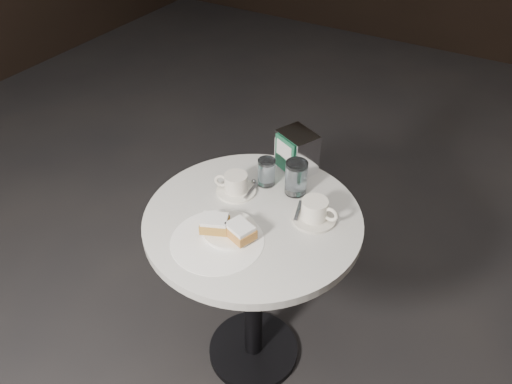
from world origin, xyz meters
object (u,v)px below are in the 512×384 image
Objects in this scene: napkin_dispenser at (296,152)px; water_glass_left at (267,172)px; beignet_plate at (228,228)px; coffee_cup_left at (236,185)px; cafe_table at (253,259)px; coffee_cup_right at (315,211)px; water_glass_right at (296,178)px.

water_glass_left is at bearing -86.37° from napkin_dispenser.
napkin_dispenser is at bearing 86.60° from beignet_plate.
coffee_cup_left is (-0.09, 0.18, 0.01)m from beignet_plate.
cafe_table is 0.30m from water_glass_left.
coffee_cup_right is (0.29, 0.01, 0.00)m from coffee_cup_left.
coffee_cup_right reaches higher than coffee_cup_left.
water_glass_left is at bearing 105.57° from cafe_table.
cafe_table is 6.22× the size of water_glass_right.
beignet_plate is 1.10× the size of coffee_cup_left.
coffee_cup_left is 0.29m from coffee_cup_right.
beignet_plate is (-0.02, -0.11, 0.22)m from cafe_table.
water_glass_left reaches higher than cafe_table.
coffee_cup_left is at bearing 116.18° from beignet_plate.
beignet_plate is 1.57× the size of water_glass_right.
cafe_table is 0.27m from coffee_cup_left.
cafe_table is 3.95× the size of beignet_plate.
coffee_cup_right is (0.17, 0.09, 0.23)m from cafe_table.
water_glass_left is 0.61× the size of napkin_dispenser.
coffee_cup_left is at bearing -179.41° from coffee_cup_right.
coffee_cup_left is at bearing -125.77° from water_glass_left.
water_glass_left is at bearing 95.07° from beignet_plate.
beignet_plate is 1.93× the size of water_glass_left.
water_glass_left reaches higher than coffee_cup_right.
water_glass_right is at bearing -38.46° from napkin_dispenser.
coffee_cup_right is 1.57× the size of water_glass_left.
beignet_plate is at bearing -136.64° from coffee_cup_right.
cafe_table is 4.70× the size of napkin_dispenser.
coffee_cup_left is 0.25m from napkin_dispenser.
water_glass_right reaches higher than coffee_cup_left.
water_glass_left is (-0.02, 0.28, 0.03)m from beignet_plate.
napkin_dispenser is (0.00, 0.30, 0.27)m from cafe_table.
coffee_cup_right reaches higher than cafe_table.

